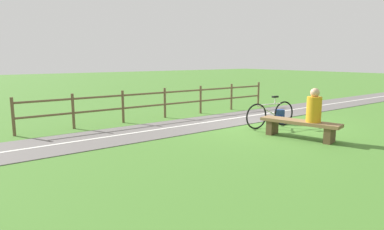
# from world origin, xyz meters

# --- Properties ---
(ground_plane) EXTENTS (80.00, 80.00, 0.00)m
(ground_plane) POSITION_xyz_m (0.00, 0.00, 0.00)
(ground_plane) COLOR #477A2D
(paved_path) EXTENTS (2.21, 36.01, 0.02)m
(paved_path) POSITION_xyz_m (1.27, 4.00, 0.01)
(paved_path) COLOR #66605E
(paved_path) RESTS_ON ground_plane
(path_centre_line) EXTENTS (0.35, 32.00, 0.00)m
(path_centre_line) POSITION_xyz_m (1.27, 4.00, 0.02)
(path_centre_line) COLOR silver
(path_centre_line) RESTS_ON paved_path
(bench) EXTENTS (2.02, 0.88, 0.45)m
(bench) POSITION_xyz_m (-1.67, 0.71, 0.32)
(bench) COLOR brown
(bench) RESTS_ON ground_plane
(person_seated) EXTENTS (0.42, 0.42, 0.83)m
(person_seated) POSITION_xyz_m (-2.00, 0.64, 0.81)
(person_seated) COLOR orange
(person_seated) RESTS_ON bench
(bicycle) EXTENTS (0.26, 1.77, 0.91)m
(bicycle) POSITION_xyz_m (-0.34, 0.24, 0.38)
(bicycle) COLOR black
(bicycle) RESTS_ON ground_plane
(backpack) EXTENTS (0.31, 0.32, 0.44)m
(backpack) POSITION_xyz_m (-0.15, -0.41, 0.22)
(backpack) COLOR navy
(backpack) RESTS_ON ground_plane
(fence_roadside) EXTENTS (0.11, 9.23, 1.00)m
(fence_roadside) POSITION_xyz_m (2.86, 1.82, 0.59)
(fence_roadside) COLOR brown
(fence_roadside) RESTS_ON ground_plane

